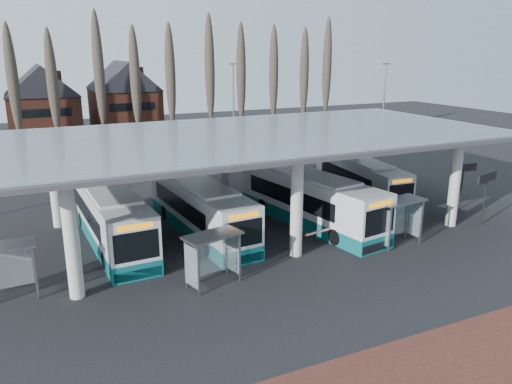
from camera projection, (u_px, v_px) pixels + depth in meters
name	position (u px, v px, depth m)	size (l,w,h in m)	color
ground	(319.00, 272.00, 26.66)	(140.00, 140.00, 0.00)	black
station_canopy	(255.00, 142.00, 32.07)	(32.00, 16.00, 6.34)	silver
poplar_row	(156.00, 76.00, 52.99)	(45.10, 1.10, 14.50)	#473D33
lamp_post_b	(234.00, 113.00, 50.29)	(0.80, 0.16, 10.17)	slate
lamp_post_c	(383.00, 112.00, 50.78)	(0.80, 0.16, 10.17)	slate
bus_0	(110.00, 216.00, 30.47)	(3.19, 12.49, 3.44)	silver
bus_1	(200.00, 208.00, 32.14)	(3.43, 12.25, 3.36)	silver
bus_2	(308.00, 200.00, 33.76)	(4.63, 12.87, 3.50)	silver
bus_3	(360.00, 179.00, 40.12)	(3.40, 11.20, 3.06)	silver
shelter_0	(3.00, 259.00, 23.30)	(2.96, 1.50, 2.74)	gray
shelter_1	(211.00, 247.00, 24.80)	(3.16, 2.12, 2.69)	gray
shelter_2	(397.00, 211.00, 29.95)	(3.20, 1.82, 2.85)	gray
info_sign_0	(487.00, 181.00, 33.02)	(2.37, 0.78, 3.61)	black
info_sign_1	(463.00, 171.00, 36.35)	(2.33, 0.28, 3.46)	black
barrier	(319.00, 232.00, 29.84)	(2.34, 0.84, 1.18)	black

